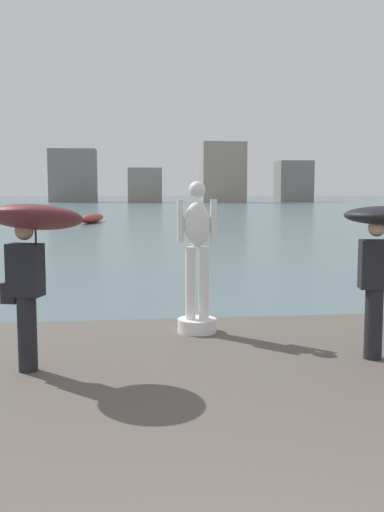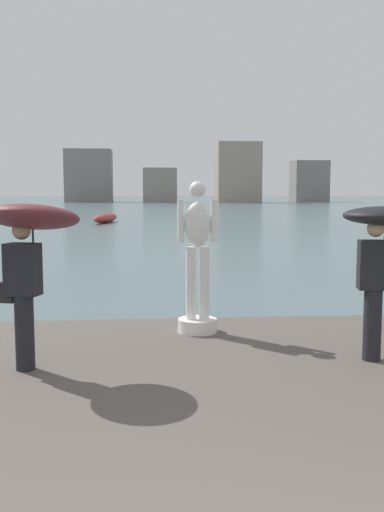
# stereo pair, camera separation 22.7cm
# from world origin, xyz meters

# --- Properties ---
(ground_plane) EXTENTS (400.00, 400.00, 0.00)m
(ground_plane) POSITION_xyz_m (0.00, 40.00, 0.00)
(ground_plane) COLOR #4C666B
(pier) EXTENTS (6.87, 10.38, 0.40)m
(pier) POSITION_xyz_m (0.00, 2.19, 0.20)
(pier) COLOR #564F47
(pier) RESTS_ON ground
(statue_white_figure) EXTENTS (0.58, 0.57, 2.21)m
(statue_white_figure) POSITION_xyz_m (0.10, 6.44, 1.35)
(statue_white_figure) COLOR white
(statue_white_figure) RESTS_ON pier
(onlooker_left) EXTENTS (1.35, 1.37, 2.00)m
(onlooker_left) POSITION_xyz_m (-1.98, 4.77, 1.95)
(onlooker_left) COLOR black
(onlooker_left) RESTS_ON pier
(onlooker_right) EXTENTS (1.17, 1.17, 1.89)m
(onlooker_right) POSITION_xyz_m (2.18, 4.83, 1.91)
(onlooker_right) COLOR black
(onlooker_right) RESTS_ON pier
(boat_near) EXTENTS (2.12, 5.35, 0.69)m
(boat_near) POSITION_xyz_m (-3.43, 43.43, 0.34)
(boat_near) COLOR #9E2D28
(boat_near) RESTS_ON ground
(distant_skyline) EXTENTS (80.94, 14.57, 11.72)m
(distant_skyline) POSITION_xyz_m (1.04, 117.67, 4.96)
(distant_skyline) COLOR gray
(distant_skyline) RESTS_ON ground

